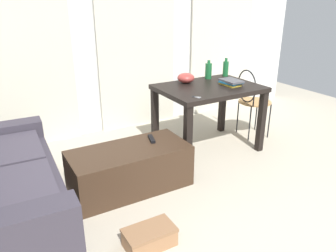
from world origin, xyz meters
name	(u,v)px	position (x,y,z in m)	size (l,w,h in m)	color
ground_plane	(219,182)	(0.00, 1.10, 0.00)	(7.21, 7.21, 0.00)	#B2A893
wall_back	(134,29)	(0.00, 3.01, 1.30)	(5.45, 0.10, 2.59)	silver
curtains	(137,40)	(0.00, 2.92, 1.17)	(3.88, 0.03, 2.33)	beige
coffee_table	(130,168)	(-0.79, 1.45, 0.20)	(1.09, 0.52, 0.40)	#382619
craft_table	(209,96)	(0.35, 1.80, 0.65)	(1.10, 0.81, 0.76)	black
wire_chair	(251,96)	(1.04, 1.85, 0.53)	(0.41, 0.43, 0.87)	#B7844C
bottle_near	(226,68)	(0.82, 2.10, 0.86)	(0.07, 0.07, 0.22)	#195B2D
bottle_far	(208,71)	(0.55, 2.10, 0.86)	(0.08, 0.08, 0.22)	#195B2D
bowl	(186,78)	(0.21, 2.06, 0.82)	(0.20, 0.20, 0.11)	#9E3833
book_stack	(231,82)	(0.59, 1.71, 0.80)	(0.20, 0.25, 0.06)	gold
scissors	(195,97)	(-0.03, 1.52, 0.77)	(0.07, 0.10, 0.00)	#9EA0A5
tv_remote_primary	(152,139)	(-0.52, 1.53, 0.41)	(0.04, 0.17, 0.03)	black
shoebox	(150,237)	(-0.99, 0.66, 0.07)	(0.37, 0.22, 0.14)	#996B47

